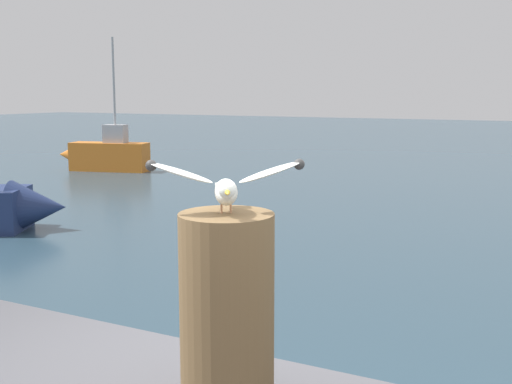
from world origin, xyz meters
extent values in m
cylinder|color=brown|center=(0.13, -0.49, 1.77)|extent=(0.38, 0.38, 0.79)
cylinder|color=tan|center=(0.11, -0.49, 2.18)|extent=(0.01, 0.01, 0.04)
cylinder|color=tan|center=(0.14, -0.47, 2.18)|extent=(0.01, 0.01, 0.04)
ellipsoid|color=silver|center=(0.13, -0.49, 2.25)|extent=(0.20, 0.24, 0.10)
sphere|color=silver|center=(0.20, -0.60, 2.27)|extent=(0.06, 0.06, 0.06)
cone|color=gold|center=(0.23, -0.65, 2.27)|extent=(0.04, 0.05, 0.02)
cube|color=silver|center=(0.05, -0.37, 2.25)|extent=(0.10, 0.10, 0.01)
ellipsoid|color=silver|center=(-0.02, -0.57, 2.32)|extent=(0.27, 0.23, 0.10)
sphere|color=#2D2D2D|center=(-0.12, -0.64, 2.35)|extent=(0.04, 0.04, 0.04)
ellipsoid|color=silver|center=(0.27, -0.39, 2.32)|extent=(0.27, 0.23, 0.10)
sphere|color=#2D2D2D|center=(0.37, -0.33, 2.35)|extent=(0.04, 0.04, 0.04)
cone|color=navy|center=(-7.92, 6.15, 0.45)|extent=(1.41, 1.41, 1.04)
cube|color=orange|center=(-12.91, 14.05, 0.47)|extent=(2.73, 1.41, 0.95)
cone|color=orange|center=(-14.36, 13.66, 0.52)|extent=(0.83, 0.83, 0.68)
cube|color=#B2B2B7|center=(-12.68, 14.11, 1.25)|extent=(0.83, 0.63, 0.60)
cylinder|color=#A5A5A8|center=(-12.68, 14.11, 2.97)|extent=(0.08, 0.08, 2.84)
camera|label=1|loc=(1.37, -2.61, 2.63)|focal=45.00mm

